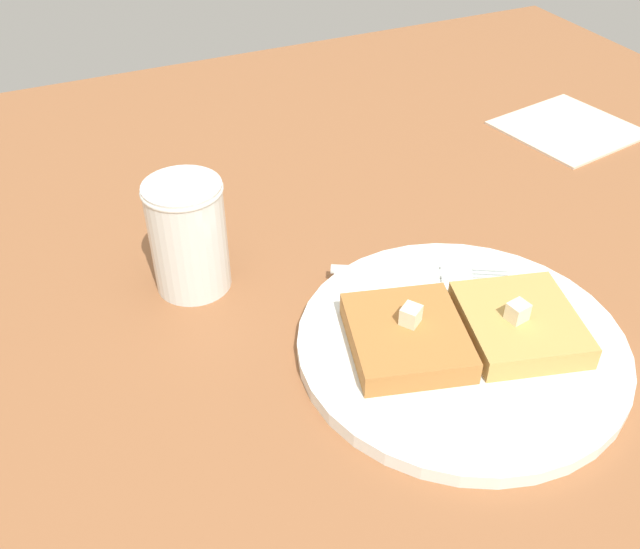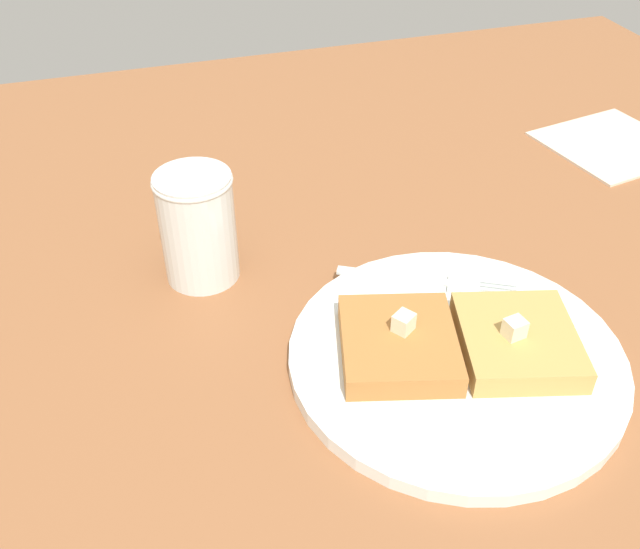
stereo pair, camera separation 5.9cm
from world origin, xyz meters
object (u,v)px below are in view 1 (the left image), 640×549
at_px(syrup_jar, 189,242).
at_px(napkin, 568,129).
at_px(plate, 461,344).
at_px(fork, 430,273).

distance_m(syrup_jar, napkin, 0.53).
xyz_separation_m(syrup_jar, napkin, (-0.52, -0.10, -0.05)).
bearing_deg(plate, syrup_jar, -45.55).
bearing_deg(napkin, syrup_jar, 11.30).
bearing_deg(syrup_jar, napkin, -168.70).
height_order(fork, syrup_jar, syrup_jar).
xyz_separation_m(plate, syrup_jar, (0.17, -0.18, 0.04)).
height_order(fork, napkin, fork).
relative_size(plate, napkin, 1.79).
height_order(plate, napkin, plate).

